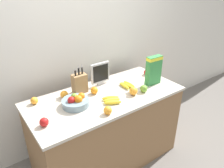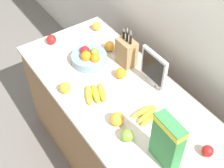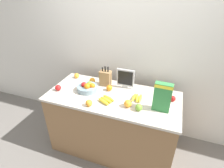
% 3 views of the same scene
% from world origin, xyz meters
% --- Properties ---
extents(ground_plane, '(14.00, 14.00, 0.00)m').
position_xyz_m(ground_plane, '(0.00, 0.00, 0.00)').
color(ground_plane, slate).
extents(wall_back, '(9.00, 0.06, 2.60)m').
position_xyz_m(wall_back, '(0.00, 0.60, 1.30)').
color(wall_back, silver).
rests_on(wall_back, ground_plane).
extents(counter, '(1.67, 0.78, 0.90)m').
position_xyz_m(counter, '(0.00, 0.00, 0.45)').
color(counter, olive).
rests_on(counter, ground_plane).
extents(knife_block, '(0.15, 0.10, 0.32)m').
position_xyz_m(knife_block, '(-0.19, 0.22, 1.01)').
color(knife_block, '#937047').
rests_on(knife_block, counter).
extents(small_monitor, '(0.24, 0.03, 0.27)m').
position_xyz_m(small_monitor, '(0.09, 0.24, 1.05)').
color(small_monitor, '#B7B7BC').
rests_on(small_monitor, counter).
extents(cereal_box, '(0.19, 0.08, 0.34)m').
position_xyz_m(cereal_box, '(0.60, -0.10, 1.09)').
color(cereal_box, '#338442').
rests_on(cereal_box, counter).
extents(fruit_bowl, '(0.27, 0.27, 0.12)m').
position_xyz_m(fruit_bowl, '(-0.35, -0.00, 0.95)').
color(fruit_bowl, gray).
rests_on(fruit_bowl, counter).
extents(banana_bunch_left, '(0.12, 0.19, 0.04)m').
position_xyz_m(banana_bunch_left, '(0.31, 0.02, 0.92)').
color(banana_bunch_left, yellow).
rests_on(banana_bunch_left, counter).
extents(banana_bunch_right, '(0.21, 0.20, 0.04)m').
position_xyz_m(banana_bunch_right, '(-0.03, -0.15, 0.93)').
color(banana_bunch_right, yellow).
rests_on(banana_bunch_right, counter).
extents(apple_rear, '(0.07, 0.07, 0.07)m').
position_xyz_m(apple_rear, '(0.72, 0.13, 0.94)').
color(apple_rear, red).
rests_on(apple_rear, counter).
extents(apple_leftmost, '(0.08, 0.08, 0.08)m').
position_xyz_m(apple_leftmost, '(-0.72, -0.13, 0.94)').
color(apple_leftmost, red).
rests_on(apple_leftmost, counter).
extents(apple_by_knife_block, '(0.08, 0.08, 0.08)m').
position_xyz_m(apple_by_knife_block, '(0.37, -0.19, 0.94)').
color(apple_by_knife_block, '#6B9E33').
rests_on(apple_by_knife_block, counter).
extents(orange_mid_left, '(0.08, 0.08, 0.08)m').
position_xyz_m(orange_mid_left, '(-0.18, -0.30, 0.94)').
color(orange_mid_left, orange).
rests_on(orange_mid_left, counter).
extents(orange_front_left, '(0.09, 0.09, 0.09)m').
position_xyz_m(orange_front_left, '(0.24, -0.17, 0.95)').
color(orange_front_left, orange).
rests_on(orange_front_left, counter).
extents(orange_near_bowl, '(0.08, 0.08, 0.08)m').
position_xyz_m(orange_near_bowl, '(-0.08, 0.10, 0.94)').
color(orange_near_bowl, orange).
rests_on(orange_near_bowl, counter).
extents(orange_by_cereal, '(0.08, 0.08, 0.08)m').
position_xyz_m(orange_by_cereal, '(-0.38, 0.20, 0.95)').
color(orange_by_cereal, orange).
rests_on(orange_by_cereal, counter).
extents(orange_back_center, '(0.07, 0.07, 0.07)m').
position_xyz_m(orange_back_center, '(-0.67, 0.27, 0.94)').
color(orange_back_center, orange).
rests_on(orange_back_center, counter).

